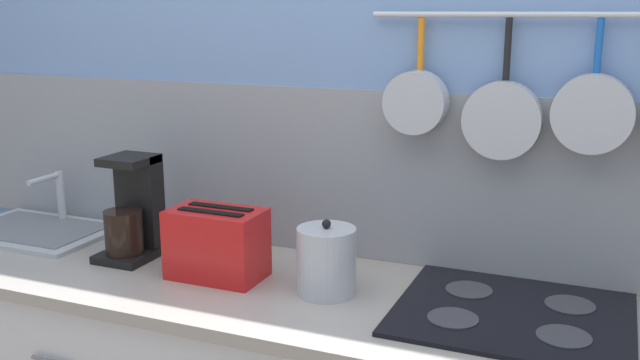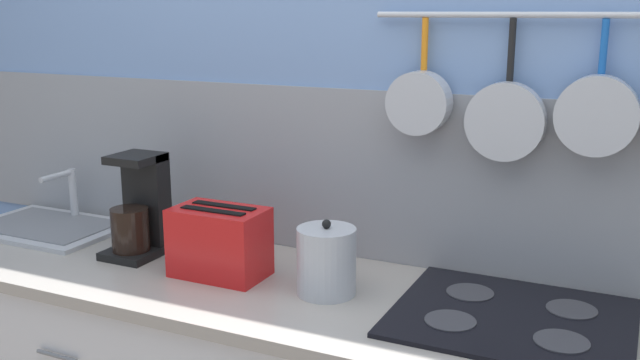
# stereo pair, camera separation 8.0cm
# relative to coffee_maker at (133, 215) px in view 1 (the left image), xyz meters

# --- Properties ---
(wall_back) EXTENTS (7.20, 0.15, 2.60)m
(wall_back) POSITION_rel_coffee_maker_xyz_m (0.69, 0.29, 0.25)
(wall_back) COLOR #7293C6
(wall_back) RESTS_ON ground_plane
(countertop) EXTENTS (2.86, 0.61, 0.03)m
(countertop) POSITION_rel_coffee_maker_xyz_m (0.69, -0.06, -0.15)
(countertop) COLOR #A59E93
(countertop) RESTS_ON cabinet_base
(sink_basin) EXTENTS (0.51, 0.35, 0.19)m
(sink_basin) POSITION_rel_coffee_maker_xyz_m (-0.45, 0.06, -0.11)
(sink_basin) COLOR #B7BABF
(sink_basin) RESTS_ON countertop
(coffee_maker) EXTENTS (0.15, 0.19, 0.31)m
(coffee_maker) POSITION_rel_coffee_maker_xyz_m (0.00, 0.00, 0.00)
(coffee_maker) COLOR black
(coffee_maker) RESTS_ON countertop
(toaster) EXTENTS (0.28, 0.16, 0.20)m
(toaster) POSITION_rel_coffee_maker_xyz_m (0.33, -0.06, -0.03)
(toaster) COLOR red
(toaster) RESTS_ON countertop
(kettle) EXTENTS (0.16, 0.16, 0.20)m
(kettle) POSITION_rel_coffee_maker_xyz_m (0.65, -0.05, -0.04)
(kettle) COLOR #B7BABF
(kettle) RESTS_ON countertop
(cooktop) EXTENTS (0.56, 0.48, 0.01)m
(cooktop) POSITION_rel_coffee_maker_xyz_m (1.13, -0.01, -0.12)
(cooktop) COLOR black
(cooktop) RESTS_ON countertop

